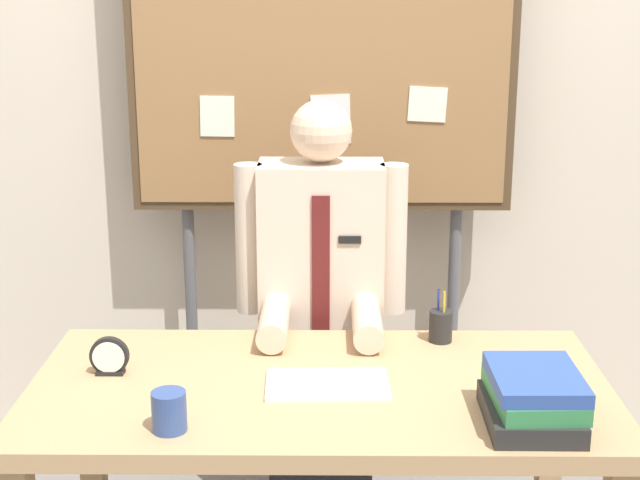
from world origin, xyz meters
name	(u,v)px	position (x,y,z in m)	size (l,w,h in m)	color
back_wall	(322,103)	(0.00, 1.21, 1.35)	(6.40, 0.08, 2.70)	beige
desk	(319,415)	(0.00, 0.00, 0.66)	(1.56, 0.79, 0.75)	tan
person	(321,333)	(0.00, 0.58, 0.67)	(0.55, 0.56, 1.44)	#2D2D33
bulletin_board	(322,51)	(0.00, 1.01, 1.55)	(1.37, 0.09, 2.18)	#4C3823
book_stack	(533,398)	(0.52, -0.23, 0.82)	(0.23, 0.30, 0.13)	#262626
open_notebook	(328,384)	(0.02, -0.02, 0.76)	(0.33, 0.20, 0.01)	white
desk_clock	(109,358)	(-0.57, 0.06, 0.80)	(0.11, 0.04, 0.11)	black
coffee_mug	(169,411)	(-0.36, -0.27, 0.80)	(0.08, 0.08, 0.10)	#334C8C
pen_holder	(441,326)	(0.36, 0.31, 0.80)	(0.07, 0.07, 0.16)	#262626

